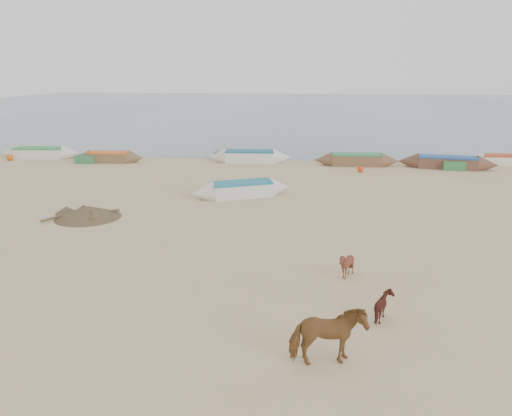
{
  "coord_description": "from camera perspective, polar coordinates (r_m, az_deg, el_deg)",
  "views": [
    {
      "loc": [
        2.43,
        -16.47,
        6.66
      ],
      "look_at": [
        0.0,
        4.0,
        1.0
      ],
      "focal_mm": 35.0,
      "sensor_mm": 36.0,
      "label": 1
    }
  ],
  "objects": [
    {
      "name": "ground",
      "position": [
        17.93,
        -1.52,
        -6.46
      ],
      "size": [
        140.0,
        140.0,
        0.0
      ],
      "primitive_type": "plane",
      "color": "tan",
      "rests_on": "ground"
    },
    {
      "name": "sea",
      "position": [
        98.72,
        5.46,
        11.43
      ],
      "size": [
        160.0,
        160.0,
        0.0
      ],
      "primitive_type": "plane",
      "color": "slate",
      "rests_on": "ground"
    },
    {
      "name": "cow_adult",
      "position": [
        12.03,
        8.17,
        -14.31
      ],
      "size": [
        1.89,
        1.21,
        1.47
      ],
      "primitive_type": "imported",
      "rotation": [
        0.0,
        0.0,
        1.83
      ],
      "color": "brown",
      "rests_on": "ground"
    },
    {
      "name": "calf_front",
      "position": [
        16.93,
        10.28,
        -6.4
      ],
      "size": [
        1.04,
        0.99,
        0.91
      ],
      "primitive_type": "imported",
      "rotation": [
        0.0,
        0.0,
        -1.2
      ],
      "color": "#592A1C",
      "rests_on": "ground"
    },
    {
      "name": "calf_right",
      "position": [
        14.41,
        14.51,
        -10.89
      ],
      "size": [
        0.76,
        0.86,
        0.81
      ],
      "primitive_type": "imported",
      "rotation": [
        0.0,
        0.0,
        1.67
      ],
      "color": "#54241B",
      "rests_on": "ground"
    },
    {
      "name": "near_canoe",
      "position": [
        27.31,
        -1.69,
        2.15
      ],
      "size": [
        5.57,
        3.52,
        0.85
      ],
      "primitive_type": null,
      "rotation": [
        0.0,
        0.0,
        0.44
      ],
      "color": "silver",
      "rests_on": "ground"
    },
    {
      "name": "debris_pile",
      "position": [
        24.71,
        -18.68,
        -0.42
      ],
      "size": [
        3.83,
        3.83,
        0.57
      ],
      "primitive_type": "cone",
      "rotation": [
        0.0,
        0.0,
        0.29
      ],
      "color": "brown",
      "rests_on": "ground"
    },
    {
      "name": "waterline_canoes",
      "position": [
        37.46,
        2.24,
        5.76
      ],
      "size": [
        60.8,
        4.09,
        0.92
      ],
      "color": "brown",
      "rests_on": "ground"
    },
    {
      "name": "beach_clutter",
      "position": [
        36.91,
        8.83,
        5.25
      ],
      "size": [
        44.84,
        5.19,
        0.64
      ],
      "color": "#316E42",
      "rests_on": "ground"
    }
  ]
}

